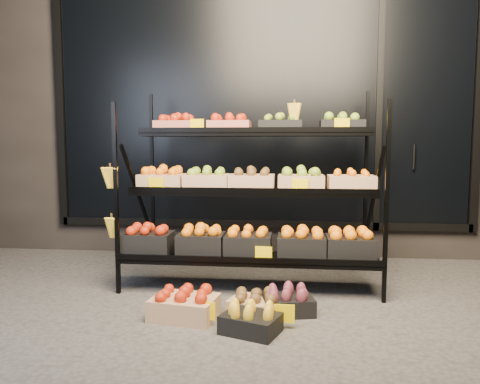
# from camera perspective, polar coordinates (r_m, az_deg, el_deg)

# --- Properties ---
(ground) EXTENTS (24.00, 24.00, 0.00)m
(ground) POSITION_cam_1_polar(r_m,az_deg,el_deg) (3.52, 0.60, -13.69)
(ground) COLOR #514F4C
(ground) RESTS_ON ground
(building) EXTENTS (6.00, 2.08, 3.50)m
(building) POSITION_cam_1_polar(r_m,az_deg,el_deg) (5.93, 3.07, 11.36)
(building) COLOR #2D2826
(building) RESTS_ON ground
(display_rack) EXTENTS (2.18, 1.02, 1.66)m
(display_rack) POSITION_cam_1_polar(r_m,az_deg,el_deg) (3.94, 1.34, 0.15)
(display_rack) COLOR black
(display_rack) RESTS_ON ground
(tag_floor_a) EXTENTS (0.13, 0.01, 0.12)m
(tag_floor_a) POSITION_cam_1_polar(r_m,az_deg,el_deg) (3.16, -4.18, -14.91)
(tag_floor_a) COLOR #FFD100
(tag_floor_a) RESTS_ON ground
(tag_floor_b) EXTENTS (0.13, 0.01, 0.12)m
(tag_floor_b) POSITION_cam_1_polar(r_m,az_deg,el_deg) (3.11, 5.43, -15.23)
(tag_floor_b) COLOR #FFD100
(tag_floor_b) RESTS_ON ground
(floor_crate_left) EXTENTS (0.47, 0.38, 0.21)m
(floor_crate_left) POSITION_cam_1_polar(r_m,az_deg,el_deg) (3.28, -6.80, -13.40)
(floor_crate_left) COLOR tan
(floor_crate_left) RESTS_ON ground
(floor_crate_midleft) EXTENTS (0.41, 0.36, 0.18)m
(floor_crate_midleft) POSITION_cam_1_polar(r_m,az_deg,el_deg) (3.04, 1.32, -15.27)
(floor_crate_midleft) COLOR black
(floor_crate_midleft) RESTS_ON ground
(floor_crate_midright) EXTENTS (0.40, 0.35, 0.18)m
(floor_crate_midright) POSITION_cam_1_polar(r_m,az_deg,el_deg) (3.31, 1.86, -13.47)
(floor_crate_midright) COLOR tan
(floor_crate_midright) RESTS_ON ground
(floor_crate_right) EXTENTS (0.40, 0.33, 0.18)m
(floor_crate_right) POSITION_cam_1_polar(r_m,az_deg,el_deg) (3.37, 5.80, -13.12)
(floor_crate_right) COLOR black
(floor_crate_right) RESTS_ON ground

